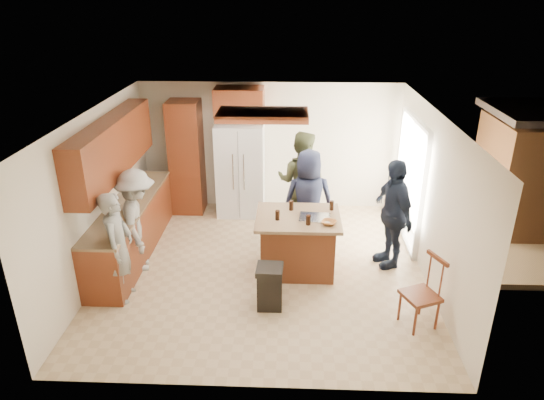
{
  "coord_description": "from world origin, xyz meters",
  "views": [
    {
      "loc": [
        0.41,
        -6.62,
        4.1
      ],
      "look_at": [
        0.14,
        0.11,
        1.15
      ],
      "focal_mm": 32.0,
      "sensor_mm": 36.0,
      "label": 1
    }
  ],
  "objects_px": {
    "person_side_right": "(393,214)",
    "trash_bin": "(270,286)",
    "person_front_left": "(118,247)",
    "person_behind_left": "(301,181)",
    "refrigerator": "(241,169)",
    "person_counter": "(138,221)",
    "kitchen_island": "(297,243)",
    "person_behind_right": "(308,200)",
    "spindle_chair": "(422,295)"
  },
  "relations": [
    {
      "from": "person_front_left",
      "to": "person_behind_right",
      "type": "relative_size",
      "value": 0.94
    },
    {
      "from": "person_behind_left",
      "to": "person_counter",
      "type": "height_order",
      "value": "person_behind_left"
    },
    {
      "from": "person_behind_left",
      "to": "spindle_chair",
      "type": "xyz_separation_m",
      "value": [
        1.53,
        -2.79,
        -0.47
      ]
    },
    {
      "from": "person_counter",
      "to": "person_front_left",
      "type": "bearing_deg",
      "value": 162.76
    },
    {
      "from": "person_behind_right",
      "to": "kitchen_island",
      "type": "relative_size",
      "value": 1.35
    },
    {
      "from": "person_behind_right",
      "to": "refrigerator",
      "type": "bearing_deg",
      "value": -52.11
    },
    {
      "from": "person_counter",
      "to": "refrigerator",
      "type": "relative_size",
      "value": 0.91
    },
    {
      "from": "person_front_left",
      "to": "kitchen_island",
      "type": "distance_m",
      "value": 2.65
    },
    {
      "from": "person_behind_left",
      "to": "person_counter",
      "type": "distance_m",
      "value": 2.94
    },
    {
      "from": "person_side_right",
      "to": "trash_bin",
      "type": "height_order",
      "value": "person_side_right"
    },
    {
      "from": "person_front_left",
      "to": "person_behind_left",
      "type": "relative_size",
      "value": 0.88
    },
    {
      "from": "person_side_right",
      "to": "person_counter",
      "type": "xyz_separation_m",
      "value": [
        -3.93,
        -0.27,
        -0.06
      ]
    },
    {
      "from": "person_front_left",
      "to": "person_behind_left",
      "type": "bearing_deg",
      "value": -50.01
    },
    {
      "from": "person_front_left",
      "to": "kitchen_island",
      "type": "bearing_deg",
      "value": -73.52
    },
    {
      "from": "trash_bin",
      "to": "person_side_right",
      "type": "bearing_deg",
      "value": 33.56
    },
    {
      "from": "person_behind_left",
      "to": "kitchen_island",
      "type": "bearing_deg",
      "value": 101.8
    },
    {
      "from": "person_counter",
      "to": "refrigerator",
      "type": "height_order",
      "value": "refrigerator"
    },
    {
      "from": "person_counter",
      "to": "kitchen_island",
      "type": "distance_m",
      "value": 2.49
    },
    {
      "from": "refrigerator",
      "to": "kitchen_island",
      "type": "xyz_separation_m",
      "value": [
        1.09,
        -2.11,
        -0.43
      ]
    },
    {
      "from": "spindle_chair",
      "to": "person_behind_right",
      "type": "bearing_deg",
      "value": 124.12
    },
    {
      "from": "person_front_left",
      "to": "refrigerator",
      "type": "bearing_deg",
      "value": -27.72
    },
    {
      "from": "person_side_right",
      "to": "kitchen_island",
      "type": "xyz_separation_m",
      "value": [
        -1.47,
        -0.25,
        -0.41
      ]
    },
    {
      "from": "trash_bin",
      "to": "person_behind_right",
      "type": "bearing_deg",
      "value": 72.12
    },
    {
      "from": "person_front_left",
      "to": "spindle_chair",
      "type": "distance_m",
      "value": 4.13
    },
    {
      "from": "person_counter",
      "to": "kitchen_island",
      "type": "relative_size",
      "value": 1.28
    },
    {
      "from": "person_front_left",
      "to": "person_behind_right",
      "type": "bearing_deg",
      "value": -60.92
    },
    {
      "from": "person_side_right",
      "to": "trash_bin",
      "type": "xyz_separation_m",
      "value": [
        -1.86,
        -1.23,
        -0.57
      ]
    },
    {
      "from": "person_side_right",
      "to": "person_counter",
      "type": "distance_m",
      "value": 3.94
    },
    {
      "from": "person_front_left",
      "to": "person_behind_left",
      "type": "distance_m",
      "value": 3.46
    },
    {
      "from": "person_front_left",
      "to": "kitchen_island",
      "type": "relative_size",
      "value": 1.27
    },
    {
      "from": "trash_bin",
      "to": "kitchen_island",
      "type": "bearing_deg",
      "value": 68.43
    },
    {
      "from": "person_side_right",
      "to": "person_counter",
      "type": "height_order",
      "value": "person_side_right"
    },
    {
      "from": "person_behind_right",
      "to": "kitchen_island",
      "type": "height_order",
      "value": "person_behind_right"
    },
    {
      "from": "person_side_right",
      "to": "person_behind_left",
      "type": "bearing_deg",
      "value": -147.72
    },
    {
      "from": "refrigerator",
      "to": "trash_bin",
      "type": "height_order",
      "value": "refrigerator"
    },
    {
      "from": "spindle_chair",
      "to": "kitchen_island",
      "type": "bearing_deg",
      "value": 140.7
    },
    {
      "from": "person_behind_left",
      "to": "person_side_right",
      "type": "xyz_separation_m",
      "value": [
        1.4,
        -1.23,
        -0.04
      ]
    },
    {
      "from": "person_behind_left",
      "to": "person_side_right",
      "type": "distance_m",
      "value": 1.87
    },
    {
      "from": "person_behind_left",
      "to": "kitchen_island",
      "type": "xyz_separation_m",
      "value": [
        -0.07,
        -1.48,
        -0.45
      ]
    },
    {
      "from": "person_behind_right",
      "to": "person_counter",
      "type": "distance_m",
      "value": 2.76
    },
    {
      "from": "person_side_right",
      "to": "trash_bin",
      "type": "distance_m",
      "value": 2.3
    },
    {
      "from": "trash_bin",
      "to": "person_front_left",
      "type": "bearing_deg",
      "value": 176.31
    },
    {
      "from": "person_behind_right",
      "to": "spindle_chair",
      "type": "xyz_separation_m",
      "value": [
        1.42,
        -2.09,
        -0.41
      ]
    },
    {
      "from": "person_behind_left",
      "to": "spindle_chair",
      "type": "distance_m",
      "value": 3.22
    },
    {
      "from": "person_behind_right",
      "to": "person_side_right",
      "type": "xyz_separation_m",
      "value": [
        1.29,
        -0.53,
        0.02
      ]
    },
    {
      "from": "person_front_left",
      "to": "refrigerator",
      "type": "height_order",
      "value": "refrigerator"
    },
    {
      "from": "spindle_chair",
      "to": "refrigerator",
      "type": "bearing_deg",
      "value": 128.13
    },
    {
      "from": "person_side_right",
      "to": "kitchen_island",
      "type": "relative_size",
      "value": 1.39
    },
    {
      "from": "person_behind_left",
      "to": "person_behind_right",
      "type": "bearing_deg",
      "value": 113.66
    },
    {
      "from": "refrigerator",
      "to": "person_side_right",
      "type": "bearing_deg",
      "value": -36.0
    }
  ]
}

